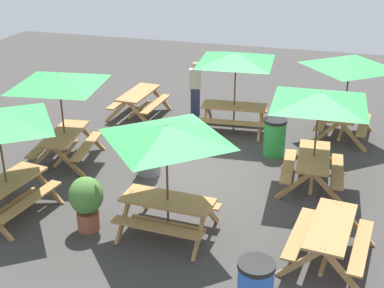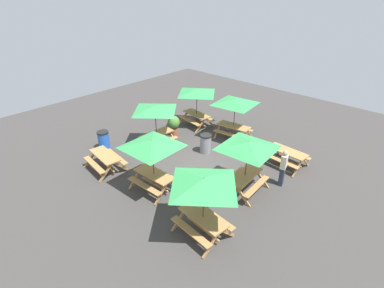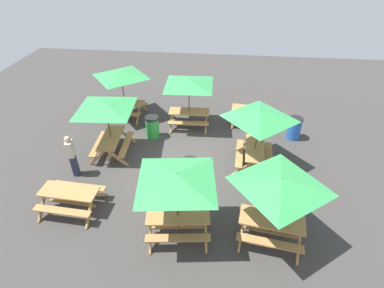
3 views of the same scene
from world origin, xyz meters
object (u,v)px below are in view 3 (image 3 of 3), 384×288
picnic_table_4 (121,77)px  trash_bin_green (152,127)px  picnic_table_2 (251,113)px  picnic_table_7 (177,183)px  trash_bin_blue (294,128)px  picnic_table_1 (189,86)px  picnic_table_6 (106,110)px  picnic_table_5 (259,119)px  picnic_table_0 (280,187)px  trash_bin_gray (190,171)px  picnic_table_3 (70,195)px  person_standing (72,155)px  potted_plant_0 (268,178)px

picnic_table_4 → trash_bin_green: bearing=-39.2°
picnic_table_4 → picnic_table_2: bearing=4.9°
picnic_table_7 → trash_bin_blue: picnic_table_7 is taller
picnic_table_1 → picnic_table_6: bearing=-141.1°
picnic_table_5 → picnic_table_6: bearing=92.5°
picnic_table_1 → picnic_table_2: bearing=8.3°
picnic_table_2 → trash_bin_blue: size_ratio=1.98×
picnic_table_4 → picnic_table_0: bearing=-41.2°
picnic_table_4 → trash_bin_gray: (3.62, -4.39, -1.49)m
picnic_table_7 → trash_bin_green: picnic_table_7 is taller
picnic_table_1 → picnic_table_5: 3.77m
picnic_table_6 → trash_bin_green: 2.42m
picnic_table_3 → trash_bin_gray: size_ratio=1.91×
picnic_table_7 → trash_bin_green: (-1.85, 4.98, -1.49)m
picnic_table_2 → trash_bin_green: bearing=-152.8°
picnic_table_0 → trash_bin_green: size_ratio=2.38×
trash_bin_blue → person_standing: size_ratio=0.59×
trash_bin_green → potted_plant_0: (4.56, -3.03, 0.18)m
picnic_table_3 → potted_plant_0: (6.22, 1.35, 0.11)m
picnic_table_4 → picnic_table_5: bearing=-22.4°
picnic_table_2 → picnic_table_5: 3.39m
picnic_table_3 → trash_bin_blue: 9.16m
picnic_table_3 → person_standing: size_ratio=1.12×
picnic_table_3 → trash_bin_green: (1.66, 4.39, -0.07)m
picnic_table_2 → picnic_table_3: bearing=-128.1°
picnic_table_1 → trash_bin_green: size_ratio=2.88×
picnic_table_2 → picnic_table_4: bearing=-173.9°
picnic_table_7 → potted_plant_0: bearing=28.3°
potted_plant_0 → person_standing: (-6.82, 0.27, 0.22)m
picnic_table_1 → picnic_table_3: (-3.12, -5.47, -1.43)m
picnic_table_1 → picnic_table_4: (-3.15, 0.57, 0.00)m
picnic_table_2 → picnic_table_6: (-5.61, -2.96, 1.43)m
picnic_table_6 → trash_bin_gray: bearing=-117.0°
picnic_table_4 → picnic_table_6: 3.03m
picnic_table_4 → trash_bin_gray: size_ratio=2.38×
picnic_table_3 → picnic_table_7: size_ratio=0.67×
picnic_table_2 → trash_bin_gray: 4.93m
trash_bin_green → picnic_table_2: bearing=20.6°
picnic_table_1 → picnic_table_2: size_ratio=1.45×
picnic_table_5 → picnic_table_7: bearing=149.6°
picnic_table_4 → person_standing: 4.60m
picnic_table_0 → picnic_table_6: same height
picnic_table_0 → picnic_table_7: (-2.64, -0.11, 0.00)m
trash_bin_blue → potted_plant_0: potted_plant_0 is taller
picnic_table_0 → picnic_table_4: size_ratio=1.00×
potted_plant_0 → person_standing: 6.83m
picnic_table_6 → picnic_table_7: (3.19, -3.63, 0.00)m
picnic_table_1 → person_standing: (-3.73, -3.85, -1.10)m
trash_bin_blue → picnic_table_1: bearing=173.6°
picnic_table_5 → trash_bin_gray: picnic_table_5 is taller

